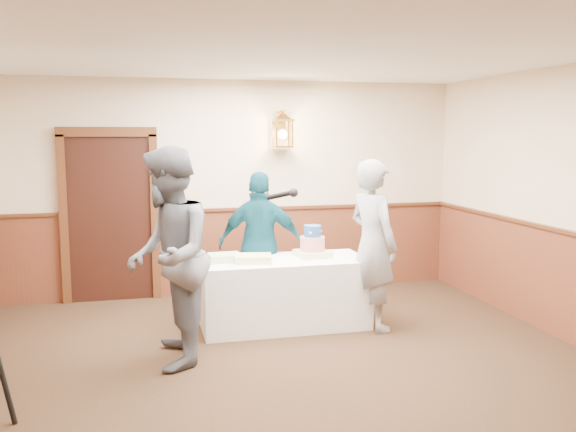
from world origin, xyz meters
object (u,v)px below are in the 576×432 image
tiered_cake (312,244)px  assistant_p (261,244)px  display_table (284,292)px  baker (373,245)px  interviewer (168,257)px  sheet_cake_green (225,258)px  sheet_cake_yellow (253,259)px

tiered_cake → assistant_p: (-0.50, 0.40, -0.05)m
display_table → tiered_cake: size_ratio=4.56×
display_table → tiered_cake: bearing=8.6°
assistant_p → baker: bearing=162.5°
assistant_p → interviewer: bearing=67.1°
assistant_p → sheet_cake_green: bearing=58.2°
sheet_cake_yellow → baker: size_ratio=0.21×
display_table → sheet_cake_green: 0.77m
tiered_cake → interviewer: interviewer is taller
interviewer → assistant_p: size_ratio=1.19×
display_table → tiered_cake: (0.34, 0.05, 0.51)m
sheet_cake_yellow → baker: baker is taller
display_table → sheet_cake_yellow: bearing=-165.2°
tiered_cake → assistant_p: 0.64m
baker → sheet_cake_green: bearing=58.5°
sheet_cake_green → baker: baker is taller
sheet_cake_yellow → interviewer: (-0.92, -0.76, 0.21)m
sheet_cake_yellow → display_table: bearing=14.8°
sheet_cake_green → interviewer: bearing=-125.2°
display_table → sheet_cake_green: sheet_cake_green is taller
tiered_cake → baker: (0.57, -0.36, 0.03)m
display_table → baker: 1.11m
sheet_cake_yellow → assistant_p: bearing=70.5°
assistant_p → tiered_cake: bearing=159.3°
sheet_cake_yellow → assistant_p: 0.58m
sheet_cake_green → assistant_p: size_ratio=0.20×
interviewer → assistant_p: (1.11, 1.30, -0.16)m
display_table → interviewer: size_ratio=0.90×
display_table → baker: size_ratio=0.98×
display_table → sheet_cake_yellow: (-0.36, -0.09, 0.41)m
baker → assistant_p: size_ratio=1.10×
tiered_cake → sheet_cake_yellow: bearing=-168.2°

